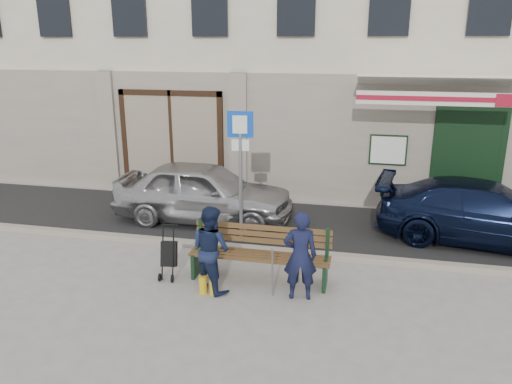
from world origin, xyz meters
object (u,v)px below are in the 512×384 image
(car_navy, at_px, (486,213))
(stroller, at_px, (169,255))
(bench, at_px, (257,255))
(parking_sign, at_px, (241,157))
(car_silver, at_px, (204,192))
(man, at_px, (300,256))
(woman, at_px, (211,249))

(car_navy, xyz_separation_m, stroller, (-5.65, -2.87, -0.21))
(bench, height_order, stroller, bench)
(stroller, bearing_deg, parking_sign, 54.26)
(car_navy, height_order, bench, car_navy)
(car_silver, bearing_deg, bench, -144.84)
(car_navy, distance_m, bench, 4.91)
(bench, bearing_deg, car_silver, 124.62)
(man, relative_size, woman, 1.01)
(stroller, bearing_deg, man, -14.91)
(car_navy, bearing_deg, man, 140.77)
(man, xyz_separation_m, stroller, (-2.30, 0.24, -0.32))
(parking_sign, xyz_separation_m, bench, (0.65, -1.46, -1.35))
(car_silver, distance_m, parking_sign, 1.99)
(man, bearing_deg, woman, -9.38)
(parking_sign, bearing_deg, woman, -96.58)
(car_navy, relative_size, bench, 1.79)
(parking_sign, height_order, woman, parking_sign)
(bench, xyz_separation_m, woman, (-0.65, -0.50, 0.27))
(car_silver, relative_size, woman, 2.78)
(stroller, bearing_deg, car_navy, 17.95)
(car_navy, height_order, man, man)
(parking_sign, xyz_separation_m, stroller, (-0.86, -1.70, -1.39))
(car_navy, height_order, woman, woman)
(car_navy, xyz_separation_m, parking_sign, (-4.79, -1.17, 1.18))
(car_silver, bearing_deg, parking_sign, -134.42)
(man, bearing_deg, bench, -41.43)
(car_silver, height_order, stroller, car_silver)
(man, height_order, woman, man)
(woman, height_order, stroller, woman)
(car_silver, bearing_deg, stroller, -173.33)
(man, xyz_separation_m, woman, (-1.45, -0.03, -0.01))
(bench, bearing_deg, woman, -142.35)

